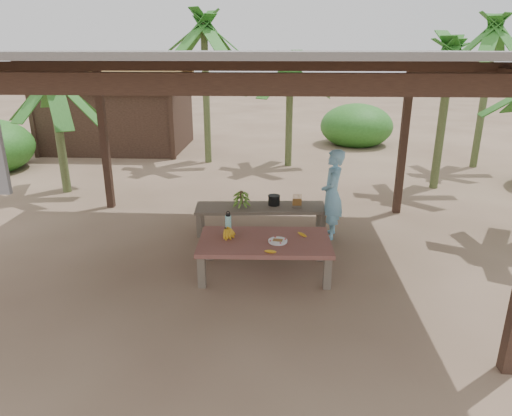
# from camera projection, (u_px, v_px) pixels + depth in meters

# --- Properties ---
(ground) EXTENTS (80.00, 80.00, 0.00)m
(ground) POSITION_uv_depth(u_px,v_px,m) (241.00, 260.00, 6.78)
(ground) COLOR brown
(ground) RESTS_ON ground
(pavilion) EXTENTS (6.60, 5.60, 2.95)m
(pavilion) POSITION_uv_depth(u_px,v_px,m) (238.00, 65.00, 5.85)
(pavilion) COLOR black
(pavilion) RESTS_ON ground
(work_table) EXTENTS (1.83, 1.06, 0.50)m
(work_table) POSITION_uv_depth(u_px,v_px,m) (265.00, 244.00, 6.26)
(work_table) COLOR brown
(work_table) RESTS_ON ground
(bench) EXTENTS (2.24, 0.76, 0.45)m
(bench) POSITION_uv_depth(u_px,v_px,m) (261.00, 210.00, 7.74)
(bench) COLOR brown
(bench) RESTS_ON ground
(ripe_banana_bunch) EXTENTS (0.28, 0.25, 0.15)m
(ripe_banana_bunch) POSITION_uv_depth(u_px,v_px,m) (226.00, 232.00, 6.31)
(ripe_banana_bunch) COLOR yellow
(ripe_banana_bunch) RESTS_ON work_table
(plate) EXTENTS (0.26, 0.26, 0.04)m
(plate) POSITION_uv_depth(u_px,v_px,m) (278.00, 241.00, 6.15)
(plate) COLOR white
(plate) RESTS_ON work_table
(loose_banana_front) EXTENTS (0.16, 0.07, 0.04)m
(loose_banana_front) POSITION_uv_depth(u_px,v_px,m) (270.00, 251.00, 5.83)
(loose_banana_front) COLOR yellow
(loose_banana_front) RESTS_ON work_table
(loose_banana_side) EXTENTS (0.15, 0.13, 0.04)m
(loose_banana_side) POSITION_uv_depth(u_px,v_px,m) (302.00, 234.00, 6.37)
(loose_banana_side) COLOR yellow
(loose_banana_side) RESTS_ON work_table
(water_flask) EXTENTS (0.09, 0.09, 0.32)m
(water_flask) POSITION_uv_depth(u_px,v_px,m) (228.00, 224.00, 6.45)
(water_flask) COLOR #44D4CC
(water_flask) RESTS_ON work_table
(green_banana_stalk) EXTENTS (0.27, 0.27, 0.29)m
(green_banana_stalk) POSITION_uv_depth(u_px,v_px,m) (241.00, 198.00, 7.67)
(green_banana_stalk) COLOR #598C2D
(green_banana_stalk) RESTS_ON bench
(cooking_pot) EXTENTS (0.20, 0.20, 0.17)m
(cooking_pot) POSITION_uv_depth(u_px,v_px,m) (274.00, 200.00, 7.77)
(cooking_pot) COLOR black
(cooking_pot) RESTS_ON bench
(skewer_rack) EXTENTS (0.19, 0.09, 0.24)m
(skewer_rack) POSITION_uv_depth(u_px,v_px,m) (297.00, 201.00, 7.65)
(skewer_rack) COLOR #A57F47
(skewer_rack) RESTS_ON bench
(woman) EXTENTS (0.43, 0.59, 1.48)m
(woman) POSITION_uv_depth(u_px,v_px,m) (332.00, 194.00, 7.40)
(woman) COLOR #77BBE1
(woman) RESTS_ON ground
(hut) EXTENTS (4.40, 3.43, 2.85)m
(hut) POSITION_uv_depth(u_px,v_px,m) (119.00, 113.00, 14.20)
(hut) COLOR black
(hut) RESTS_ON ground
(banana_plant_ne) EXTENTS (1.80, 1.80, 3.20)m
(banana_plant_ne) POSITION_uv_depth(u_px,v_px,m) (450.00, 63.00, 9.46)
(banana_plant_ne) COLOR #596638
(banana_plant_ne) RESTS_ON ground
(banana_plant_n) EXTENTS (1.80, 1.80, 2.81)m
(banana_plant_n) POSITION_uv_depth(u_px,v_px,m) (290.00, 76.00, 11.55)
(banana_plant_n) COLOR #596638
(banana_plant_n) RESTS_ON ground
(banana_plant_nw) EXTENTS (1.80, 1.80, 3.81)m
(banana_plant_nw) POSITION_uv_depth(u_px,v_px,m) (204.00, 36.00, 11.61)
(banana_plant_nw) COLOR #596638
(banana_plant_nw) RESTS_ON ground
(banana_plant_w) EXTENTS (1.80, 1.80, 2.59)m
(banana_plant_w) POSITION_uv_depth(u_px,v_px,m) (54.00, 93.00, 9.37)
(banana_plant_w) COLOR #596638
(banana_plant_w) RESTS_ON ground
(banana_plant_far) EXTENTS (1.80, 1.80, 3.69)m
(banana_plant_far) POSITION_uv_depth(u_px,v_px,m) (493.00, 40.00, 11.13)
(banana_plant_far) COLOR #596638
(banana_plant_far) RESTS_ON ground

